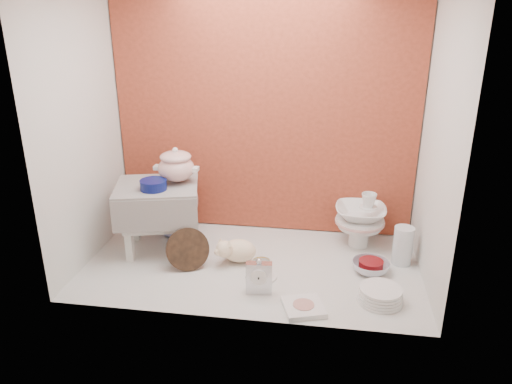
% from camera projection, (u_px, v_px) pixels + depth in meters
% --- Properties ---
extents(ground, '(1.80, 1.80, 0.00)m').
position_uv_depth(ground, '(252.00, 264.00, 2.71)').
color(ground, silver).
rests_on(ground, ground).
extents(niche_shell, '(1.86, 1.03, 1.53)m').
position_uv_depth(niche_shell, '(257.00, 88.00, 2.54)').
color(niche_shell, '#AE432B').
rests_on(niche_shell, ground).
extents(step_stool, '(0.53, 0.48, 0.39)m').
position_uv_depth(step_stool, '(159.00, 217.00, 2.82)').
color(step_stool, silver).
rests_on(step_stool, ground).
extents(soup_tureen, '(0.27, 0.27, 0.20)m').
position_uv_depth(soup_tureen, '(176.00, 165.00, 2.76)').
color(soup_tureen, white).
rests_on(soup_tureen, step_stool).
extents(cobalt_bowl, '(0.19, 0.19, 0.05)m').
position_uv_depth(cobalt_bowl, '(153.00, 185.00, 2.68)').
color(cobalt_bowl, '#0B1354').
rests_on(cobalt_bowl, step_stool).
extents(floral_platter, '(0.37, 0.19, 0.36)m').
position_uv_depth(floral_platter, '(173.00, 199.00, 3.14)').
color(floral_platter, silver).
rests_on(floral_platter, ground).
extents(blue_white_vase, '(0.23, 0.23, 0.23)m').
position_uv_depth(blue_white_vase, '(174.00, 217.00, 3.03)').
color(blue_white_vase, silver).
rests_on(blue_white_vase, ground).
extents(lacquer_tray, '(0.25, 0.19, 0.22)m').
position_uv_depth(lacquer_tray, '(188.00, 249.00, 2.64)').
color(lacquer_tray, black).
rests_on(lacquer_tray, ground).
extents(mantel_clock, '(0.13, 0.05, 0.19)m').
position_uv_depth(mantel_clock, '(259.00, 276.00, 2.42)').
color(mantel_clock, silver).
rests_on(mantel_clock, ground).
extents(plush_pig, '(0.27, 0.22, 0.14)m').
position_uv_depth(plush_pig, '(239.00, 250.00, 2.72)').
color(plush_pig, beige).
rests_on(plush_pig, ground).
extents(teacup_saucer, '(0.19, 0.19, 0.01)m').
position_uv_depth(teacup_saucer, '(261.00, 276.00, 2.59)').
color(teacup_saucer, white).
rests_on(teacup_saucer, ground).
extents(gold_rim_teacup, '(0.13, 0.13, 0.09)m').
position_uv_depth(gold_rim_teacup, '(261.00, 268.00, 2.57)').
color(gold_rim_teacup, white).
rests_on(gold_rim_teacup, teacup_saucer).
extents(lattice_dish, '(0.23, 0.23, 0.03)m').
position_uv_depth(lattice_dish, '(303.00, 307.00, 2.31)').
color(lattice_dish, white).
rests_on(lattice_dish, ground).
extents(dinner_plate_stack, '(0.29, 0.29, 0.07)m').
position_uv_depth(dinner_plate_stack, '(380.00, 295.00, 2.37)').
color(dinner_plate_stack, white).
rests_on(dinner_plate_stack, ground).
extents(crystal_bowl, '(0.24, 0.24, 0.06)m').
position_uv_depth(crystal_bowl, '(371.00, 267.00, 2.63)').
color(crystal_bowl, silver).
rests_on(crystal_bowl, ground).
extents(clear_glass_vase, '(0.13, 0.13, 0.21)m').
position_uv_depth(clear_glass_vase, '(403.00, 246.00, 2.69)').
color(clear_glass_vase, silver).
rests_on(clear_glass_vase, ground).
extents(porcelain_tower, '(0.31, 0.31, 0.33)m').
position_uv_depth(porcelain_tower, '(360.00, 219.00, 2.87)').
color(porcelain_tower, white).
rests_on(porcelain_tower, ground).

